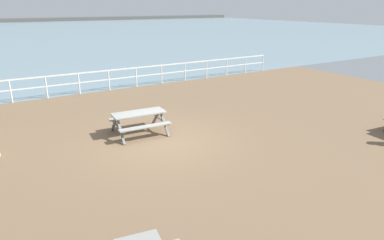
% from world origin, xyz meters
% --- Properties ---
extents(ground_plane, '(30.00, 24.00, 0.20)m').
position_xyz_m(ground_plane, '(0.00, 0.00, -0.10)').
color(ground_plane, brown).
extents(sea_band, '(142.00, 90.00, 0.01)m').
position_xyz_m(sea_band, '(0.00, 52.75, 0.00)').
color(sea_band, gray).
rests_on(sea_band, ground).
extents(seaward_railing, '(23.07, 0.07, 1.08)m').
position_xyz_m(seaward_railing, '(-0.00, 7.75, 0.73)').
color(seaward_railing, white).
rests_on(seaward_railing, ground).
extents(picnic_table_near_left, '(1.89, 1.64, 0.80)m').
position_xyz_m(picnic_table_near_left, '(-0.36, 1.02, 0.58)').
color(picnic_table_near_left, gray).
rests_on(picnic_table_near_left, ground).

